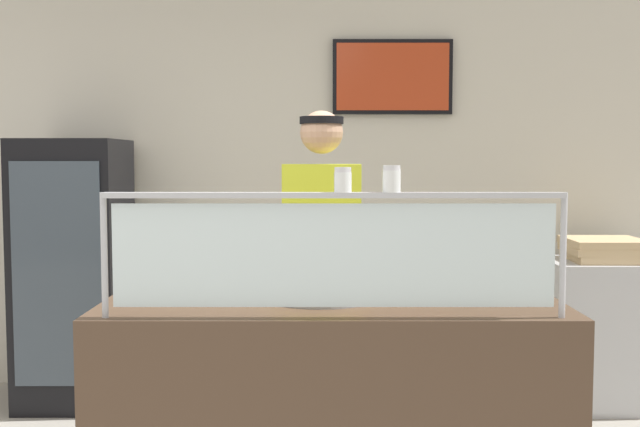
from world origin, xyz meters
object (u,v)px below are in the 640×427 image
at_px(worker_figure, 323,265).
at_px(pizza_box_stack, 605,250).
at_px(pizza_tray, 320,295).
at_px(pizza_server, 310,291).
at_px(parmesan_shaker, 343,181).
at_px(drink_fridge, 74,272).
at_px(pepper_flake_shaker, 392,181).

xyz_separation_m(worker_figure, pizza_box_stack, (1.74, 0.93, -0.04)).
bearing_deg(pizza_tray, worker_figure, 89.03).
xyz_separation_m(pizza_tray, worker_figure, (0.01, 0.62, 0.04)).
distance_m(pizza_server, parmesan_shaker, 0.59).
bearing_deg(drink_fridge, pizza_box_stack, -0.76).
bearing_deg(parmesan_shaker, pepper_flake_shaker, 0.00).
distance_m(pepper_flake_shaker, drink_fridge, 2.72).
xyz_separation_m(parmesan_shaker, pizza_box_stack, (1.67, 1.91, -0.48)).
bearing_deg(parmesan_shaker, pizza_tray, 102.42).
distance_m(parmesan_shaker, worker_figure, 1.08).
bearing_deg(pizza_server, pizza_box_stack, 24.58).
bearing_deg(pepper_flake_shaker, pizza_server, 130.69).
bearing_deg(pizza_server, pepper_flake_shaker, -65.83).
relative_size(drink_fridge, pizza_box_stack, 3.41).
bearing_deg(pepper_flake_shaker, drink_fridge, 132.43).
relative_size(parmesan_shaker, pizza_box_stack, 0.19).
bearing_deg(pepper_flake_shaker, worker_figure, 104.01).
bearing_deg(pizza_box_stack, worker_figure, -151.97).
height_order(worker_figure, drink_fridge, worker_figure).
distance_m(worker_figure, pizza_box_stack, 1.97).
xyz_separation_m(pizza_server, worker_figure, (0.05, 0.64, 0.02)).
distance_m(parmesan_shaker, pizza_box_stack, 2.58).
relative_size(pizza_server, worker_figure, 0.16).
distance_m(pizza_tray, pizza_box_stack, 2.33).
distance_m(pizza_server, worker_figure, 0.64).
distance_m(parmesan_shaker, drink_fridge, 2.61).
height_order(parmesan_shaker, pepper_flake_shaker, pepper_flake_shaker).
xyz_separation_m(drink_fridge, pizza_box_stack, (3.28, -0.04, 0.15)).
height_order(pizza_tray, worker_figure, worker_figure).
height_order(pizza_tray, drink_fridge, drink_fridge).
height_order(parmesan_shaker, pizza_box_stack, parmesan_shaker).
relative_size(pizza_tray, parmesan_shaker, 4.88).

